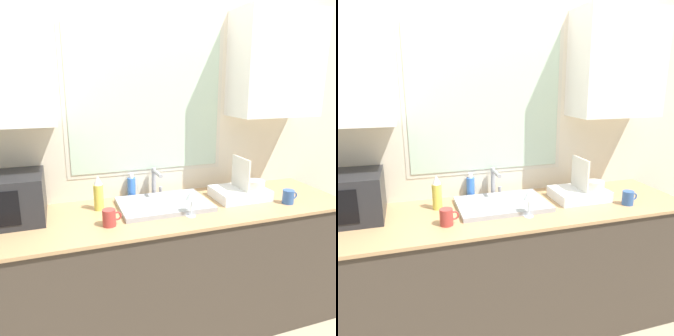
% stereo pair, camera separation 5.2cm
% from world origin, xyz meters
% --- Properties ---
extents(countertop, '(2.50, 0.69, 0.88)m').
position_xyz_m(countertop, '(0.00, 0.33, 0.44)').
color(countertop, '#42382D').
rests_on(countertop, ground_plane).
extents(wall_back, '(6.00, 0.38, 2.60)m').
position_xyz_m(wall_back, '(0.00, 0.64, 1.41)').
color(wall_back, beige).
rests_on(wall_back, ground_plane).
extents(sink_basin, '(0.58, 0.40, 0.03)m').
position_xyz_m(sink_basin, '(0.03, 0.38, 0.90)').
color(sink_basin, '#9EA0A5').
rests_on(sink_basin, countertop).
extents(faucet, '(0.08, 0.19, 0.20)m').
position_xyz_m(faucet, '(0.03, 0.58, 1.00)').
color(faucet, '#99999E').
rests_on(faucet, countertop).
extents(microwave, '(0.48, 0.37, 0.27)m').
position_xyz_m(microwave, '(-0.94, 0.45, 1.02)').
color(microwave, '#232326').
rests_on(microwave, countertop).
extents(dish_rack, '(0.36, 0.28, 0.29)m').
position_xyz_m(dish_rack, '(0.59, 0.36, 0.93)').
color(dish_rack, white).
rests_on(dish_rack, countertop).
extents(spray_bottle, '(0.06, 0.06, 0.22)m').
position_xyz_m(spray_bottle, '(-0.38, 0.46, 0.99)').
color(spray_bottle, '#D8CC4C').
rests_on(spray_bottle, countertop).
extents(soap_bottle, '(0.06, 0.06, 0.18)m').
position_xyz_m(soap_bottle, '(-0.13, 0.62, 0.96)').
color(soap_bottle, blue).
rests_on(soap_bottle, countertop).
extents(mug_near_sink, '(0.11, 0.08, 0.10)m').
position_xyz_m(mug_near_sink, '(-0.35, 0.19, 0.93)').
color(mug_near_sink, '#A53833').
rests_on(mug_near_sink, countertop).
extents(wine_glass, '(0.07, 0.07, 0.17)m').
position_xyz_m(wine_glass, '(0.13, 0.17, 1.01)').
color(wine_glass, silver).
rests_on(wine_glass, countertop).
extents(mug_by_rack, '(0.11, 0.07, 0.09)m').
position_xyz_m(mug_by_rack, '(0.83, 0.16, 0.93)').
color(mug_by_rack, '#335999').
rests_on(mug_by_rack, countertop).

